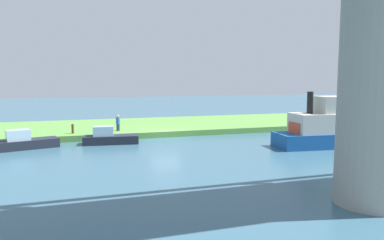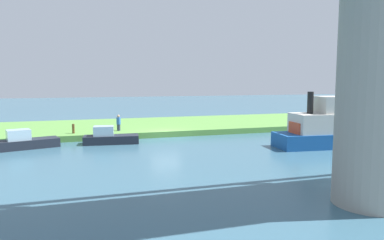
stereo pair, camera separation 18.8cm
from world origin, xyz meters
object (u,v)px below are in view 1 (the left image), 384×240
object	(u,v)px
motorboat_red	(332,126)
mooring_post	(73,129)
riverboat_paddlewheel	(25,142)
person_on_bank	(118,123)
houseboat_blue	(109,137)
bridge_pylon	(378,76)

from	to	relation	value
motorboat_red	mooring_post	bearing A→B (deg)	-26.50
mooring_post	riverboat_paddlewheel	xyz separation A→B (m)	(3.20, 3.16, -0.39)
motorboat_red	riverboat_paddlewheel	bearing A→B (deg)	-15.43
person_on_bank	mooring_post	world-z (taller)	person_on_bank
mooring_post	riverboat_paddlewheel	world-z (taller)	riverboat_paddlewheel
houseboat_blue	motorboat_red	bearing A→B (deg)	158.51
riverboat_paddlewheel	houseboat_blue	bearing A→B (deg)	-177.99
mooring_post	houseboat_blue	xyz separation A→B (m)	(-2.66, 2.95, -0.40)
person_on_bank	bridge_pylon	bearing A→B (deg)	110.50
mooring_post	motorboat_red	size ratio (longest dim) A/B	0.10
person_on_bank	riverboat_paddlewheel	world-z (taller)	person_on_bank
bridge_pylon	person_on_bank	xyz separation A→B (m)	(7.56, -20.21, -3.79)
riverboat_paddlewheel	houseboat_blue	size ratio (longest dim) A/B	1.04
houseboat_blue	person_on_bank	bearing A→B (deg)	-107.16
mooring_post	person_on_bank	bearing A→B (deg)	-172.82
bridge_pylon	riverboat_paddlewheel	world-z (taller)	bridge_pylon
person_on_bank	motorboat_red	size ratio (longest dim) A/B	0.17
motorboat_red	houseboat_blue	xyz separation A→B (m)	(15.51, -6.10, -1.00)
bridge_pylon	houseboat_blue	xyz separation A→B (m)	(8.61, -16.79, -4.50)
person_on_bank	houseboat_blue	xyz separation A→B (m)	(1.06, 3.42, -0.71)
bridge_pylon	mooring_post	size ratio (longest dim) A/B	12.86
person_on_bank	houseboat_blue	world-z (taller)	person_on_bank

